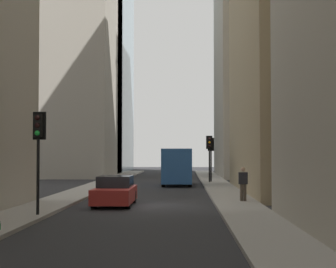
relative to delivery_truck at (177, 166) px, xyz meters
name	(u,v)px	position (x,y,z in m)	size (l,w,h in m)	color
ground_plane	(144,206)	(-15.88, 1.40, -1.46)	(135.00, 135.00, 0.00)	#262628
sidewalk_right	(51,204)	(-15.88, 5.90, -1.39)	(90.00, 2.20, 0.14)	gray
sidewalk_left	(238,204)	(-15.88, -3.10, -1.39)	(90.00, 2.20, 0.14)	gray
building_left_far	(264,27)	(15.00, -9.20, 14.62)	(15.05, 10.50, 32.15)	#A8A091
building_right_far	(69,77)	(15.50, 12.00, 9.33)	(14.18, 10.00, 21.57)	gray
delivery_truck	(177,166)	(0.00, 0.00, 0.00)	(6.46, 2.25, 2.84)	#285699
sedan_red	(115,192)	(-15.89, 2.80, -0.80)	(4.30, 1.78, 1.42)	maroon
traffic_light_foreground	(38,139)	(-20.89, 5.16, 1.63)	(0.43, 0.52, 4.01)	black
traffic_light_midblock	(209,148)	(2.15, -2.64, 1.47)	(0.43, 0.52, 3.81)	black
traffic_light_far_junction	(211,149)	(2.61, -2.80, 1.36)	(0.43, 0.52, 3.65)	black
pedestrian	(243,182)	(-14.88, -3.48, -0.40)	(0.26, 0.44, 1.69)	#473D33
discarded_bottle	(0,226)	(-24.92, 5.22, -1.21)	(0.07, 0.07, 0.27)	#236033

